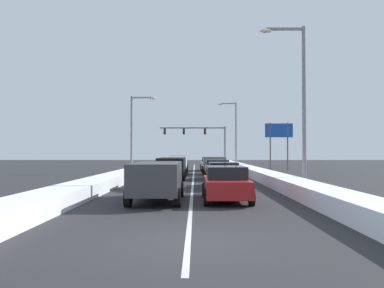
{
  "coord_description": "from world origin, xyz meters",
  "views": [
    {
      "loc": [
        0.18,
        -8.95,
        2.14
      ],
      "look_at": [
        -0.19,
        30.54,
        2.95
      ],
      "focal_mm": 35.17,
      "sensor_mm": 36.0,
      "label": 1
    }
  ],
  "objects_px": {
    "sedan_red_right_lane_nearest": "(226,183)",
    "traffic_light_gantry": "(202,136)",
    "suv_silver_center_lane_fourth": "(176,164)",
    "sedan_green_center_lane_second": "(162,175)",
    "suv_gray_right_lane_fourth": "(214,164)",
    "street_lamp_left_mid": "(135,127)",
    "suv_black_center_lane_third": "(172,166)",
    "street_lamp_right_near": "(298,93)",
    "suv_navy_center_lane_fifth": "(178,162)",
    "sedan_maroon_right_lane_second": "(223,175)",
    "roadside_sign_right": "(279,135)",
    "sedan_tan_right_lane_third": "(217,169)",
    "suv_charcoal_center_lane_nearest": "(157,178)",
    "sedan_white_right_lane_fifth": "(209,164)",
    "street_lamp_right_mid": "(234,129)"
  },
  "relations": [
    {
      "from": "traffic_light_gantry",
      "to": "street_lamp_left_mid",
      "type": "distance_m",
      "value": 22.94
    },
    {
      "from": "sedan_maroon_right_lane_second",
      "to": "sedan_tan_right_lane_third",
      "type": "xyz_separation_m",
      "value": [
        0.05,
        6.84,
        0.0
      ]
    },
    {
      "from": "sedan_red_right_lane_nearest",
      "to": "traffic_light_gantry",
      "type": "height_order",
      "value": "traffic_light_gantry"
    },
    {
      "from": "suv_gray_right_lane_fourth",
      "to": "sedan_green_center_lane_second",
      "type": "height_order",
      "value": "suv_gray_right_lane_fourth"
    },
    {
      "from": "sedan_red_right_lane_nearest",
      "to": "suv_black_center_lane_third",
      "type": "distance_m",
      "value": 12.8
    },
    {
      "from": "suv_silver_center_lane_fourth",
      "to": "street_lamp_right_mid",
      "type": "height_order",
      "value": "street_lamp_right_mid"
    },
    {
      "from": "suv_gray_right_lane_fourth",
      "to": "street_lamp_right_mid",
      "type": "height_order",
      "value": "street_lamp_right_mid"
    },
    {
      "from": "suv_black_center_lane_third",
      "to": "street_lamp_left_mid",
      "type": "height_order",
      "value": "street_lamp_left_mid"
    },
    {
      "from": "suv_charcoal_center_lane_nearest",
      "to": "roadside_sign_right",
      "type": "relative_size",
      "value": 0.89
    },
    {
      "from": "street_lamp_right_mid",
      "to": "street_lamp_left_mid",
      "type": "relative_size",
      "value": 1.15
    },
    {
      "from": "suv_silver_center_lane_fourth",
      "to": "street_lamp_right_near",
      "type": "bearing_deg",
      "value": -60.46
    },
    {
      "from": "sedan_green_center_lane_second",
      "to": "street_lamp_right_near",
      "type": "height_order",
      "value": "street_lamp_right_near"
    },
    {
      "from": "suv_silver_center_lane_fourth",
      "to": "sedan_green_center_lane_second",
      "type": "bearing_deg",
      "value": -90.73
    },
    {
      "from": "sedan_maroon_right_lane_second",
      "to": "suv_charcoal_center_lane_nearest",
      "type": "height_order",
      "value": "suv_charcoal_center_lane_nearest"
    },
    {
      "from": "suv_navy_center_lane_fifth",
      "to": "suv_black_center_lane_third",
      "type": "bearing_deg",
      "value": -89.55
    },
    {
      "from": "sedan_maroon_right_lane_second",
      "to": "suv_navy_center_lane_fifth",
      "type": "xyz_separation_m",
      "value": [
        -3.57,
        19.49,
        0.25
      ]
    },
    {
      "from": "sedan_green_center_lane_second",
      "to": "traffic_light_gantry",
      "type": "distance_m",
      "value": 38.25
    },
    {
      "from": "sedan_white_right_lane_fifth",
      "to": "traffic_light_gantry",
      "type": "height_order",
      "value": "traffic_light_gantry"
    },
    {
      "from": "sedan_white_right_lane_fifth",
      "to": "suv_gray_right_lane_fourth",
      "type": "bearing_deg",
      "value": -88.73
    },
    {
      "from": "sedan_red_right_lane_nearest",
      "to": "sedan_green_center_lane_second",
      "type": "height_order",
      "value": "same"
    },
    {
      "from": "suv_gray_right_lane_fourth",
      "to": "sedan_maroon_right_lane_second",
      "type": "bearing_deg",
      "value": -90.38
    },
    {
      "from": "street_lamp_left_mid",
      "to": "suv_navy_center_lane_fifth",
      "type": "bearing_deg",
      "value": 38.96
    },
    {
      "from": "street_lamp_right_mid",
      "to": "street_lamp_left_mid",
      "type": "height_order",
      "value": "street_lamp_right_mid"
    },
    {
      "from": "suv_black_center_lane_third",
      "to": "suv_gray_right_lane_fourth",
      "type": "bearing_deg",
      "value": 61.27
    },
    {
      "from": "sedan_maroon_right_lane_second",
      "to": "sedan_tan_right_lane_third",
      "type": "bearing_deg",
      "value": 89.56
    },
    {
      "from": "sedan_maroon_right_lane_second",
      "to": "street_lamp_right_mid",
      "type": "xyz_separation_m",
      "value": [
        3.7,
        30.18,
        4.58
      ]
    },
    {
      "from": "sedan_maroon_right_lane_second",
      "to": "roadside_sign_right",
      "type": "xyz_separation_m",
      "value": [
        8.01,
        21.13,
        3.25
      ]
    },
    {
      "from": "sedan_red_right_lane_nearest",
      "to": "suv_gray_right_lane_fourth",
      "type": "xyz_separation_m",
      "value": [
        0.4,
        18.88,
        0.25
      ]
    },
    {
      "from": "sedan_maroon_right_lane_second",
      "to": "sedan_white_right_lane_fifth",
      "type": "relative_size",
      "value": 1.0
    },
    {
      "from": "sedan_red_right_lane_nearest",
      "to": "street_lamp_right_near",
      "type": "bearing_deg",
      "value": 49.03
    },
    {
      "from": "sedan_white_right_lane_fifth",
      "to": "street_lamp_right_near",
      "type": "relative_size",
      "value": 0.48
    },
    {
      "from": "sedan_maroon_right_lane_second",
      "to": "suv_gray_right_lane_fourth",
      "type": "xyz_separation_m",
      "value": [
        0.09,
        12.97,
        0.25
      ]
    },
    {
      "from": "sedan_tan_right_lane_third",
      "to": "suv_charcoal_center_lane_nearest",
      "type": "bearing_deg",
      "value": -104.49
    },
    {
      "from": "suv_silver_center_lane_fourth",
      "to": "suv_navy_center_lane_fifth",
      "type": "bearing_deg",
      "value": 90.99
    },
    {
      "from": "sedan_red_right_lane_nearest",
      "to": "suv_charcoal_center_lane_nearest",
      "type": "bearing_deg",
      "value": -176.6
    },
    {
      "from": "sedan_tan_right_lane_third",
      "to": "suv_black_center_lane_third",
      "type": "bearing_deg",
      "value": -174.31
    },
    {
      "from": "sedan_red_right_lane_nearest",
      "to": "suv_black_center_lane_third",
      "type": "relative_size",
      "value": 0.92
    },
    {
      "from": "suv_charcoal_center_lane_nearest",
      "to": "roadside_sign_right",
      "type": "height_order",
      "value": "roadside_sign_right"
    },
    {
      "from": "sedan_maroon_right_lane_second",
      "to": "traffic_light_gantry",
      "type": "relative_size",
      "value": 0.42
    },
    {
      "from": "suv_gray_right_lane_fourth",
      "to": "suv_black_center_lane_third",
      "type": "height_order",
      "value": "same"
    },
    {
      "from": "sedan_maroon_right_lane_second",
      "to": "sedan_white_right_lane_fifth",
      "type": "distance_m",
      "value": 20.01
    },
    {
      "from": "sedan_white_right_lane_fifth",
      "to": "suv_navy_center_lane_fifth",
      "type": "relative_size",
      "value": 0.92
    },
    {
      "from": "sedan_white_right_lane_fifth",
      "to": "street_lamp_right_mid",
      "type": "distance_m",
      "value": 11.77
    },
    {
      "from": "suv_gray_right_lane_fourth",
      "to": "street_lamp_left_mid",
      "type": "bearing_deg",
      "value": 158.68
    },
    {
      "from": "suv_silver_center_lane_fourth",
      "to": "suv_navy_center_lane_fifth",
      "type": "height_order",
      "value": "same"
    },
    {
      "from": "sedan_maroon_right_lane_second",
      "to": "suv_navy_center_lane_fifth",
      "type": "height_order",
      "value": "suv_navy_center_lane_fifth"
    },
    {
      "from": "suv_black_center_lane_third",
      "to": "sedan_maroon_right_lane_second",
      "type": "bearing_deg",
      "value": -61.91
    },
    {
      "from": "street_lamp_right_near",
      "to": "street_lamp_right_mid",
      "type": "xyz_separation_m",
      "value": [
        -0.64,
        30.73,
        -0.21
      ]
    },
    {
      "from": "street_lamp_left_mid",
      "to": "roadside_sign_right",
      "type": "height_order",
      "value": "street_lamp_left_mid"
    },
    {
      "from": "sedan_red_right_lane_nearest",
      "to": "sedan_green_center_lane_second",
      "type": "distance_m",
      "value": 6.7
    }
  ]
}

